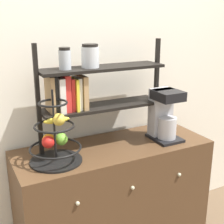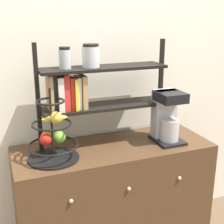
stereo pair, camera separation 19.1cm
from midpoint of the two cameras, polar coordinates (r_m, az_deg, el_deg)
The scene contains 5 objects.
wall_back at distance 2.11m, azimuth -5.93°, elevation 9.42°, with size 7.00×0.05×2.60m, color silver.
sideboard at distance 2.18m, azimuth -2.34°, elevation -15.81°, with size 1.26×0.49×0.79m.
coffee_maker at distance 2.08m, azimuth 6.90°, elevation -0.49°, with size 0.17×0.22×0.34m.
fruit_stand at distance 1.80m, azimuth -13.45°, elevation -4.92°, with size 0.30×0.30×0.42m.
shelf_hutch at distance 1.89m, azimuth -7.75°, elevation 4.76°, with size 0.83×0.20×0.66m.
Camera 1 is at (-0.85, -1.39, 1.58)m, focal length 50.00 mm.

